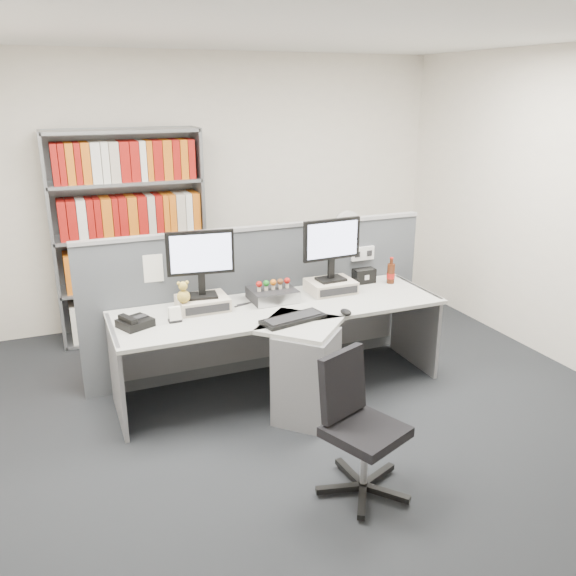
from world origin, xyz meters
name	(u,v)px	position (x,y,z in m)	size (l,w,h in m)	color
ground	(323,439)	(0.00, 0.00, 0.00)	(5.50, 5.50, 0.00)	#26292D
room_shell	(329,184)	(0.00, 0.00, 1.79)	(5.04, 5.54, 2.72)	white
partition	(262,298)	(0.00, 1.25, 0.65)	(3.00, 0.08, 1.27)	#4B4F55
desk	(291,347)	(0.00, 0.60, 0.46)	(2.60, 1.20, 0.72)	#B9B9B2
monitor_riser_left	(203,303)	(-0.58, 0.98, 0.77)	(0.38, 0.31, 0.10)	beige
monitor_riser_right	(331,286)	(0.52, 0.98, 0.77)	(0.38, 0.31, 0.10)	beige
monitor_left	(201,258)	(-0.58, 0.98, 1.13)	(0.51, 0.19, 0.52)	black
monitor_right	(332,244)	(0.52, 0.98, 1.13)	(0.51, 0.18, 0.52)	black
desktop_pc	(273,294)	(0.00, 0.97, 0.77)	(0.36, 0.32, 0.09)	black
figurines	(273,283)	(0.00, 0.95, 0.87)	(0.29, 0.05, 0.09)	beige
keyboard	(293,319)	(-0.03, 0.49, 0.74)	(0.52, 0.29, 0.03)	black
mouse	(346,312)	(0.39, 0.44, 0.74)	(0.07, 0.12, 0.04)	black
desk_phone	(135,322)	(-1.12, 0.81, 0.75)	(0.28, 0.27, 0.09)	black
desk_calendar	(175,315)	(-0.83, 0.80, 0.77)	(0.10, 0.07, 0.11)	black
plush_toy	(183,294)	(-0.74, 0.90, 0.89)	(0.10, 0.10, 0.17)	gold
speaker	(364,276)	(0.90, 1.09, 0.78)	(0.19, 0.11, 0.13)	black
cola_bottle	(391,274)	(1.11, 0.99, 0.81)	(0.07, 0.07, 0.23)	#3F190A
shelving_unit	(130,239)	(-0.90, 2.44, 0.98)	(1.41, 0.40, 2.00)	gray
filing_cabinet	(345,288)	(1.20, 1.99, 0.35)	(0.45, 0.61, 0.70)	gray
desk_fan	(347,228)	(1.20, 1.99, 1.00)	(0.28, 0.17, 0.47)	white
office_chair	(357,421)	(-0.05, -0.55, 0.46)	(0.57, 0.56, 0.86)	silver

